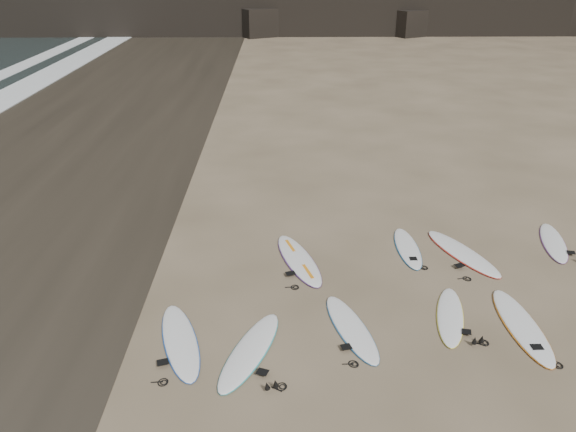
% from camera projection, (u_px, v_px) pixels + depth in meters
% --- Properties ---
extents(ground, '(240.00, 240.00, 0.00)m').
position_uv_depth(ground, '(469.00, 316.00, 11.92)').
color(ground, '#897559').
rests_on(ground, ground).
extents(wet_sand, '(12.00, 200.00, 0.01)m').
position_uv_depth(wet_sand, '(36.00, 162.00, 20.76)').
color(wet_sand, '#383026').
rests_on(wet_sand, ground).
extents(surfboard_0, '(1.49, 2.61, 0.09)m').
position_uv_depth(surfboard_0, '(250.00, 350.00, 10.82)').
color(surfboard_0, white).
rests_on(surfboard_0, ground).
extents(surfboard_1, '(1.21, 2.50, 0.09)m').
position_uv_depth(surfboard_1, '(351.00, 328.00, 11.47)').
color(surfboard_1, white).
rests_on(surfboard_1, ground).
extents(surfboard_2, '(1.09, 2.29, 0.08)m').
position_uv_depth(surfboard_2, '(450.00, 316.00, 11.86)').
color(surfboard_2, white).
rests_on(surfboard_2, ground).
extents(surfboard_3, '(0.70, 2.71, 0.10)m').
position_uv_depth(surfboard_3, '(522.00, 325.00, 11.54)').
color(surfboard_3, white).
rests_on(surfboard_3, ground).
extents(surfboard_5, '(1.43, 2.82, 0.10)m').
position_uv_depth(surfboard_5, '(299.00, 259.00, 14.03)').
color(surfboard_5, white).
rests_on(surfboard_5, ground).
extents(surfboard_6, '(0.56, 2.27, 0.08)m').
position_uv_depth(surfboard_6, '(408.00, 248.00, 14.60)').
color(surfboard_6, white).
rests_on(surfboard_6, ground).
extents(surfboard_7, '(1.64, 2.76, 0.10)m').
position_uv_depth(surfboard_7, '(463.00, 253.00, 14.34)').
color(surfboard_7, white).
rests_on(surfboard_7, ground).
extents(surfboard_8, '(1.12, 2.40, 0.08)m').
position_uv_depth(surfboard_8, '(553.00, 242.00, 14.88)').
color(surfboard_8, white).
rests_on(surfboard_8, ground).
extents(surfboard_11, '(1.36, 2.65, 0.09)m').
position_uv_depth(surfboard_11, '(180.00, 340.00, 11.09)').
color(surfboard_11, white).
rests_on(surfboard_11, ground).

